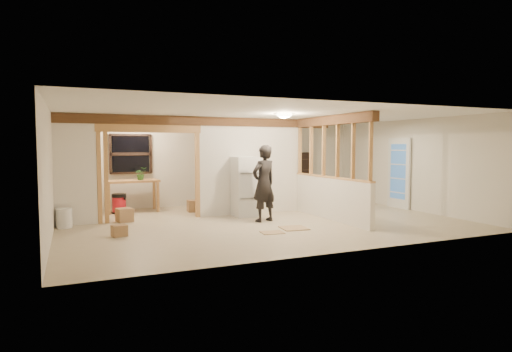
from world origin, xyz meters
name	(u,v)px	position (x,y,z in m)	size (l,w,h in m)	color
floor	(263,221)	(0.00, 0.00, -0.01)	(9.00, 6.50, 0.01)	#BEAD8D
ceiling	(263,115)	(0.00, 0.00, 2.50)	(9.00, 6.50, 0.01)	white
wall_back	(219,163)	(0.00, 3.25, 1.25)	(9.00, 0.01, 2.50)	silver
wall_front	(344,178)	(0.00, -3.25, 1.25)	(9.00, 0.01, 2.50)	silver
wall_left	(50,173)	(-4.50, 0.00, 1.25)	(0.01, 6.50, 2.50)	silver
wall_right	(411,165)	(4.50, 0.00, 1.25)	(0.01, 6.50, 2.50)	silver
partition_left_stub	(75,169)	(-4.05, 1.20, 1.25)	(0.90, 0.12, 2.50)	silver
partition_center	(251,166)	(0.20, 1.20, 1.25)	(2.80, 0.12, 2.50)	silver
doorway_frame	(150,174)	(-2.40, 1.20, 1.10)	(2.46, 0.14, 2.20)	tan
header_beam_back	(207,121)	(-1.00, 1.20, 2.38)	(7.00, 0.18, 0.22)	brown
header_beam_right	(331,120)	(1.60, -0.40, 2.38)	(0.18, 3.30, 0.22)	brown
pony_wall	(330,199)	(1.60, -0.40, 0.50)	(0.12, 3.20, 1.00)	silver
stud_partition	(331,151)	(1.60, -0.40, 1.66)	(0.14, 3.20, 1.32)	tan
window_back	(131,154)	(-2.60, 3.17, 1.55)	(1.12, 0.10, 1.10)	black
french_door	(399,173)	(4.42, 0.40, 1.00)	(0.12, 0.86, 2.00)	white
ceiling_dome_main	(284,114)	(0.30, -0.50, 2.48)	(0.36, 0.36, 0.16)	#FFEABF
ceiling_dome_util	(138,119)	(-2.50, 2.30, 2.48)	(0.32, 0.32, 0.14)	#FFEABF
hanging_bulb	(163,130)	(-2.00, 1.60, 2.18)	(0.07, 0.07, 0.07)	#FFD88C
refrigerator	(246,186)	(-0.10, 0.84, 0.75)	(0.62, 0.60, 1.50)	silver
woman	(264,183)	(0.00, -0.05, 0.90)	(0.66, 0.43, 1.80)	black
work_table	(132,196)	(-2.64, 2.68, 0.43)	(1.37, 0.68, 0.86)	tan
potted_plant	(141,174)	(-2.42, 2.61, 1.03)	(0.31, 0.27, 0.34)	#3B7733
shop_vac	(119,203)	(-3.00, 2.55, 0.26)	(0.40, 0.40, 0.53)	#B61420
bookshelf	(300,176)	(2.70, 3.05, 0.78)	(0.78, 0.26, 1.56)	black
bucket	(64,218)	(-4.30, 0.93, 0.21)	(0.34, 0.34, 0.43)	white
box_util_a	(194,206)	(-1.10, 2.06, 0.16)	(0.36, 0.31, 0.31)	#9E754C
box_util_b	(124,215)	(-3.01, 1.21, 0.16)	(0.34, 0.34, 0.31)	#9E754C
box_front	(119,231)	(-3.29, -0.45, 0.11)	(0.28, 0.22, 0.22)	#9E754C
floor_panel_near	(294,228)	(0.23, -1.11, 0.01)	(0.54, 0.54, 0.02)	tan
floor_panel_far	(272,232)	(-0.39, -1.33, 0.01)	(0.45, 0.36, 0.01)	tan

